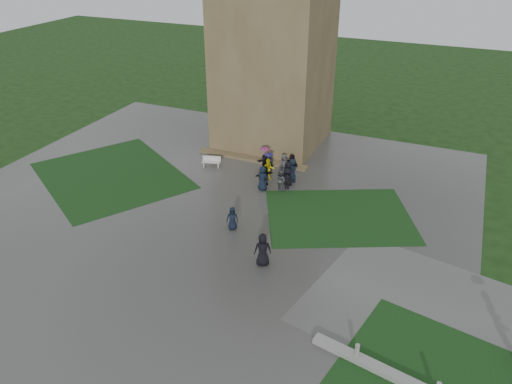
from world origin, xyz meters
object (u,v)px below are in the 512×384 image
at_px(bench, 211,161).
at_px(pedestrian_near, 263,250).
at_px(pedestrian_mid, 232,218).
at_px(tower, 275,33).

height_order(bench, pedestrian_near, pedestrian_near).
bearing_deg(bench, pedestrian_mid, -69.89).
distance_m(bench, pedestrian_mid, 9.09).
relative_size(bench, pedestrian_mid, 0.98).
xyz_separation_m(tower, pedestrian_near, (5.98, -16.61, -8.02)).
bearing_deg(tower, bench, -109.77).
height_order(tower, pedestrian_mid, tower).
xyz_separation_m(pedestrian_mid, pedestrian_near, (3.06, -2.58, 0.22)).
relative_size(tower, bench, 12.27).
bearing_deg(bench, tower, 54.50).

